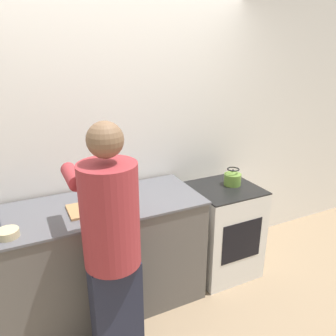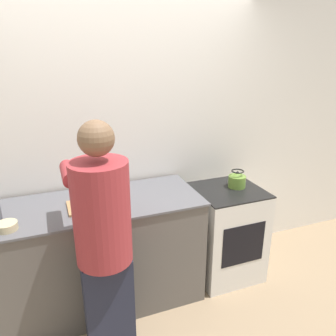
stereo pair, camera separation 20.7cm
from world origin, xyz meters
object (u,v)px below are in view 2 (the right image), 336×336
(person, at_px, (104,241))
(knife, at_px, (94,202))
(bowl_prep, at_px, (7,226))
(kettle, at_px, (237,180))
(cutting_board, at_px, (91,205))
(oven, at_px, (226,232))

(person, xyz_separation_m, knife, (0.02, 0.52, 0.04))
(bowl_prep, bearing_deg, kettle, 5.60)
(cutting_board, bearing_deg, oven, 0.41)
(oven, xyz_separation_m, bowl_prep, (-1.80, -0.16, 0.52))
(cutting_board, relative_size, kettle, 2.16)
(kettle, xyz_separation_m, bowl_prep, (-1.90, -0.19, 0.01))
(oven, relative_size, cutting_board, 2.55)
(person, bearing_deg, oven, 22.44)
(person, xyz_separation_m, cutting_board, (-0.00, 0.50, 0.03))
(oven, distance_m, kettle, 0.52)
(cutting_board, xyz_separation_m, bowl_prep, (-0.57, -0.15, 0.02))
(oven, xyz_separation_m, kettle, (0.10, 0.03, 0.51))
(oven, bearing_deg, knife, 179.15)
(knife, bearing_deg, oven, 7.92)
(oven, height_order, cutting_board, cutting_board)
(oven, bearing_deg, bowl_prep, -174.89)
(oven, bearing_deg, cutting_board, -179.59)
(cutting_board, distance_m, knife, 0.04)
(cutting_board, relative_size, bowl_prep, 2.49)
(cutting_board, height_order, knife, knife)
(oven, relative_size, person, 0.52)
(kettle, height_order, bowl_prep, kettle)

